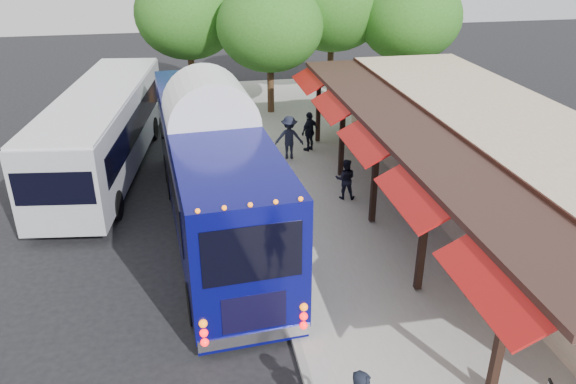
{
  "coord_description": "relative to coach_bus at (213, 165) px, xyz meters",
  "views": [
    {
      "loc": [
        -2.15,
        -12.06,
        9.36
      ],
      "look_at": [
        0.78,
        3.52,
        1.8
      ],
      "focal_mm": 35.0,
      "sensor_mm": 36.0,
      "label": 1
    }
  ],
  "objects": [
    {
      "name": "ground",
      "position": [
        1.45,
        -5.01,
        -2.27
      ],
      "size": [
        90.0,
        90.0,
        0.0
      ],
      "primitive_type": "plane",
      "color": "black",
      "rests_on": "ground"
    },
    {
      "name": "sidewalk",
      "position": [
        6.45,
        -1.01,
        -2.19
      ],
      "size": [
        10.0,
        40.0,
        0.15
      ],
      "primitive_type": "cube",
      "color": "#9E9B93",
      "rests_on": "ground"
    },
    {
      "name": "curb",
      "position": [
        1.5,
        -1.01,
        -2.19
      ],
      "size": [
        0.2,
        40.0,
        0.16
      ],
      "primitive_type": "cube",
      "color": "gray",
      "rests_on": "ground"
    },
    {
      "name": "station_shelter",
      "position": [
        9.83,
        -1.01,
        -0.42
      ],
      "size": [
        8.15,
        20.0,
        3.6
      ],
      "color": "tan",
      "rests_on": "ground"
    },
    {
      "name": "coach_bus",
      "position": [
        0.0,
        0.0,
        0.0
      ],
      "size": [
        3.74,
        13.33,
        4.22
      ],
      "rotation": [
        0.0,
        0.0,
        0.07
      ],
      "color": "#07095C",
      "rests_on": "ground"
    },
    {
      "name": "city_bus",
      "position": [
        -4.08,
        5.72,
        -0.39
      ],
      "size": [
        4.33,
        12.87,
        3.39
      ],
      "rotation": [
        0.0,
        0.0,
        -0.13
      ],
      "color": "#999BA2",
      "rests_on": "ground"
    },
    {
      "name": "ped_b",
      "position": [
        4.85,
        1.02,
        -1.35
      ],
      "size": [
        0.87,
        0.75,
        1.54
      ],
      "primitive_type": "imported",
      "rotation": [
        0.0,
        0.0,
        2.88
      ],
      "color": "black",
      "rests_on": "sidewalk"
    },
    {
      "name": "ped_c",
      "position": [
        4.63,
        6.08,
        -1.22
      ],
      "size": [
        1.09,
        1.0,
        1.79
      ],
      "primitive_type": "imported",
      "rotation": [
        0.0,
        0.0,
        3.82
      ],
      "color": "black",
      "rests_on": "sidewalk"
    },
    {
      "name": "ped_d",
      "position": [
        3.56,
        5.32,
        -1.17
      ],
      "size": [
        1.34,
        0.94,
        1.89
      ],
      "primitive_type": "imported",
      "rotation": [
        0.0,
        0.0,
        2.94
      ],
      "color": "black",
      "rests_on": "sidewalk"
    },
    {
      "name": "tree_left",
      "position": [
        3.85,
        12.16,
        2.42
      ],
      "size": [
        5.49,
        5.49,
        7.03
      ],
      "color": "#382314",
      "rests_on": "ground"
    },
    {
      "name": "tree_mid",
      "position": [
        7.82,
        14.84,
        3.19
      ],
      "size": [
        6.39,
        6.39,
        8.19
      ],
      "color": "#382314",
      "rests_on": "ground"
    },
    {
      "name": "tree_right",
      "position": [
        11.7,
        12.9,
        2.55
      ],
      "size": [
        5.65,
        5.65,
        7.23
      ],
      "color": "#382314",
      "rests_on": "ground"
    },
    {
      "name": "tree_far",
      "position": [
        -0.21,
        15.43,
        2.68
      ],
      "size": [
        5.79,
        5.79,
        7.42
      ],
      "color": "#382314",
      "rests_on": "ground"
    }
  ]
}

